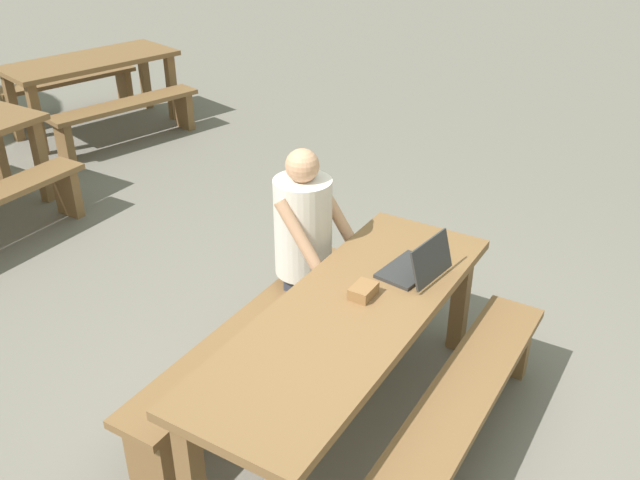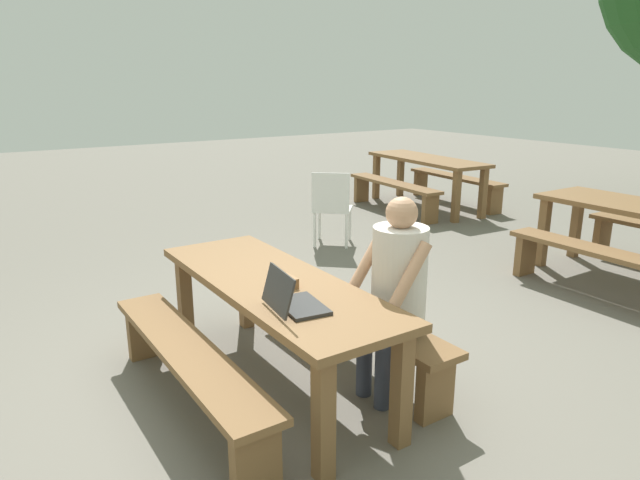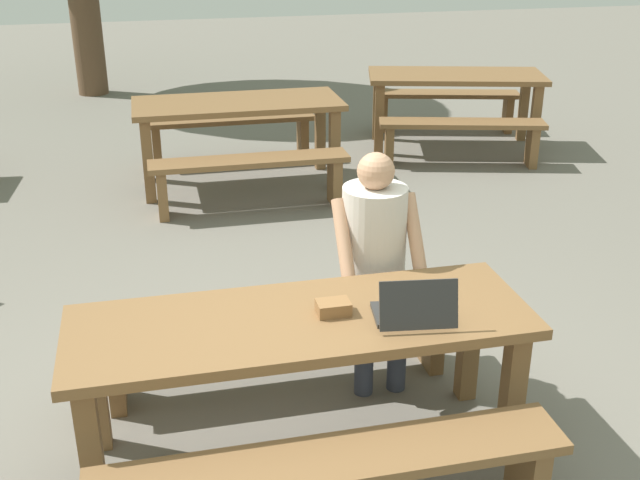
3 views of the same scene
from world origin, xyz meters
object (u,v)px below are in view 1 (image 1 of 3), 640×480
(laptop, at_px, (417,266))
(person_seated, at_px, (308,237))
(small_pouch, at_px, (364,291))
(picnic_table_front, at_px, (349,329))
(picnic_table_rear, at_px, (91,70))

(laptop, bearing_deg, person_seated, -85.14)
(small_pouch, bearing_deg, laptop, -23.53)
(small_pouch, height_order, person_seated, person_seated)
(picnic_table_front, height_order, person_seated, person_seated)
(picnic_table_front, relative_size, laptop, 5.57)
(picnic_table_front, distance_m, picnic_table_rear, 5.22)
(small_pouch, xyz_separation_m, picnic_table_rear, (2.42, 4.55, -0.10))
(laptop, distance_m, picnic_table_rear, 5.14)
(picnic_table_front, xyz_separation_m, person_seated, (0.50, 0.55, 0.12))
(picnic_table_front, distance_m, small_pouch, 0.20)
(laptop, height_order, person_seated, person_seated)
(small_pouch, relative_size, picnic_table_rear, 0.08)
(small_pouch, relative_size, person_seated, 0.12)
(laptop, distance_m, person_seated, 0.70)
(person_seated, bearing_deg, small_pouch, -122.84)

